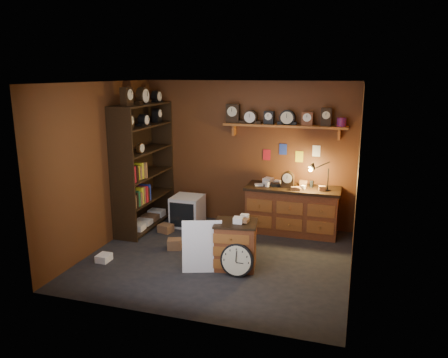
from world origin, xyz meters
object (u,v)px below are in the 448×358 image
shelving_unit (142,161)px  big_round_clock (237,260)px  workbench (292,207)px  low_cabinet (236,243)px

shelving_unit → big_round_clock: 2.87m
shelving_unit → workbench: 2.86m
big_round_clock → shelving_unit: bearing=146.3°
low_cabinet → big_round_clock: 0.32m
workbench → big_round_clock: (-0.48, -1.99, -0.24)m
workbench → low_cabinet: size_ratio=2.10×
shelving_unit → low_cabinet: shelving_unit is taller
workbench → big_round_clock: size_ratio=3.45×
workbench → big_round_clock: workbench is taller
shelving_unit → big_round_clock: (2.23, -1.49, -1.02)m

